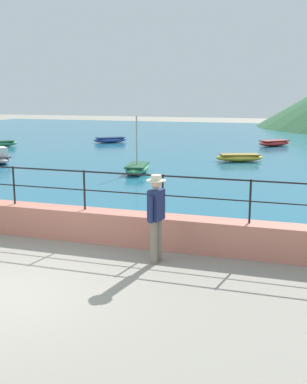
{
  "coord_description": "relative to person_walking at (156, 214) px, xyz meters",
  "views": [
    {
      "loc": [
        4.76,
        -6.31,
        3.27
      ],
      "look_at": [
        1.47,
        3.7,
        1.1
      ],
      "focal_mm": 44.77,
      "sensor_mm": 36.0,
      "label": 1
    }
  ],
  "objects": [
    {
      "name": "boat_2",
      "position": [
        -0.44,
        14.51,
        -0.72
      ],
      "size": [
        2.47,
        1.7,
        0.36
      ],
      "color": "gold",
      "rests_on": "lake_water"
    },
    {
      "name": "railing",
      "position": [
        -2.0,
        0.94,
        0.35
      ],
      "size": [
        18.44,
        0.04,
        0.9
      ],
      "color": "black",
      "rests_on": "promenade_wall"
    },
    {
      "name": "promenade_wall",
      "position": [
        -2.0,
        0.94,
        -0.63
      ],
      "size": [
        20.0,
        0.56,
        0.7
      ],
      "primitive_type": "cube",
      "color": "tan",
      "rests_on": "ground"
    },
    {
      "name": "person_walking",
      "position": [
        0.0,
        0.0,
        0.0
      ],
      "size": [
        0.38,
        0.57,
        1.75
      ],
      "color": "slate",
      "rests_on": "ground"
    },
    {
      "name": "boat_1",
      "position": [
        -3.96,
        9.76,
        -0.71
      ],
      "size": [
        1.31,
        2.43,
        2.34
      ],
      "color": "#338C59",
      "rests_on": "lake_water"
    },
    {
      "name": "lake_water",
      "position": [
        -2.0,
        23.58,
        -0.95
      ],
      "size": [
        64.0,
        44.32,
        0.06
      ],
      "primitive_type": "cube",
      "color": "#236B89",
      "rests_on": "ground"
    },
    {
      "name": "boat_5",
      "position": [
        0.62,
        22.15,
        -0.72
      ],
      "size": [
        2.25,
        2.27,
        0.36
      ],
      "color": "red",
      "rests_on": "lake_water"
    },
    {
      "name": "ground_plane",
      "position": [
        -2.0,
        -2.26,
        -0.98
      ],
      "size": [
        120.0,
        120.0,
        0.0
      ],
      "primitive_type": "plane",
      "color": "gray"
    },
    {
      "name": "boat_0",
      "position": [
        -9.95,
        20.91,
        -0.72
      ],
      "size": [
        2.31,
        2.21,
        0.36
      ],
      "color": "#2D4C9E",
      "rests_on": "lake_water"
    }
  ]
}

